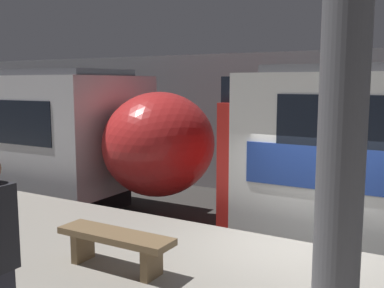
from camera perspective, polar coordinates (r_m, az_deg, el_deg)
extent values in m
cube|color=#939399|center=(12.64, 22.71, 1.62)|extent=(50.00, 0.15, 4.20)
cylinder|color=#56565B|center=(4.38, 18.48, 0.26)|extent=(0.45, 0.45, 3.34)
ellipsoid|color=red|center=(10.17, -4.15, -0.01)|extent=(2.42, 2.78, 2.35)
sphere|color=#F2EFCC|center=(9.74, 0.52, -2.84)|extent=(0.20, 0.20, 0.20)
cube|color=red|center=(9.10, 8.03, -1.53)|extent=(0.25, 2.96, 2.24)
cube|color=black|center=(8.99, 8.17, 5.54)|extent=(0.25, 2.66, 0.90)
sphere|color=#EA4C42|center=(8.62, 5.33, -4.66)|extent=(0.18, 0.18, 0.18)
sphere|color=#EA4C42|center=(9.85, 8.63, -3.14)|extent=(0.18, 0.18, 0.18)
cube|color=brown|center=(5.92, -13.70, -12.28)|extent=(0.10, 0.32, 0.41)
cube|color=brown|center=(5.29, -5.14, -14.57)|extent=(0.10, 0.32, 0.41)
cube|color=brown|center=(5.52, -9.73, -11.41)|extent=(1.50, 0.40, 0.08)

